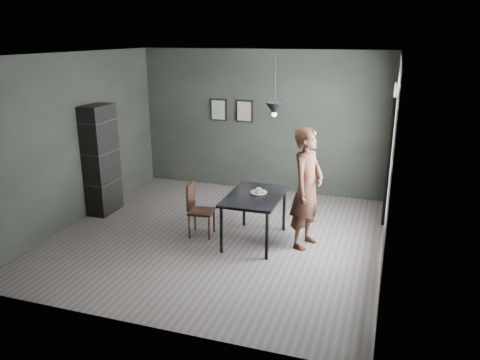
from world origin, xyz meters
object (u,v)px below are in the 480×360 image
(woman, at_px, (307,188))
(white_plate, at_px, (259,193))
(wood_chair, at_px, (197,206))
(cafe_table, at_px, (255,200))
(shelf_unit, at_px, (101,160))
(pendant_lamp, at_px, (274,109))

(woman, bearing_deg, white_plate, 104.99)
(woman, bearing_deg, wood_chair, 110.95)
(white_plate, bearing_deg, cafe_table, -106.49)
(woman, relative_size, wood_chair, 2.11)
(shelf_unit, height_order, pendant_lamp, pendant_lamp)
(woman, xyz_separation_m, pendant_lamp, (-0.52, -0.00, 1.15))
(cafe_table, height_order, woman, woman)
(woman, relative_size, shelf_unit, 0.94)
(white_plate, distance_m, shelf_unit, 2.97)
(white_plate, bearing_deg, wood_chair, -170.26)
(shelf_unit, xyz_separation_m, pendant_lamp, (3.17, -0.28, 1.09))
(wood_chair, distance_m, shelf_unit, 2.09)
(woman, relative_size, pendant_lamp, 2.09)
(wood_chair, bearing_deg, pendant_lamp, 0.37)
(cafe_table, xyz_separation_m, shelf_unit, (-2.92, 0.38, 0.29))
(white_plate, relative_size, woman, 0.13)
(wood_chair, bearing_deg, shelf_unit, 160.48)
(cafe_table, xyz_separation_m, woman, (0.77, 0.10, 0.23))
(cafe_table, bearing_deg, woman, 7.50)
(white_plate, height_order, wood_chair, wood_chair)
(white_plate, distance_m, wood_chair, 1.02)
(cafe_table, height_order, pendant_lamp, pendant_lamp)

